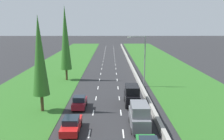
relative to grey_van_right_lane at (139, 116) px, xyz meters
name	(u,v)px	position (x,y,z in m)	size (l,w,h in m)	color
ground_plane	(109,67)	(-3.51, 37.71, -1.40)	(300.00, 300.00, 0.00)	#28282B
grass_verge_left	(60,67)	(-16.16, 37.71, -1.38)	(14.00, 140.00, 0.04)	#2D6623
grass_verge_right	(164,67)	(10.84, 37.71, -1.38)	(14.00, 140.00, 0.04)	#2D6623
median_barrier	(131,65)	(2.19, 37.71, -0.97)	(0.44, 120.00, 0.85)	#9E9B93
lane_markings	(109,67)	(-3.51, 37.71, -1.39)	(3.64, 116.00, 0.01)	white
grey_van_right_lane	(139,116)	(0.00, 0.00, 0.00)	(1.96, 4.90, 2.82)	slate
black_van_right_lane	(132,95)	(-0.15, 7.66, 0.00)	(1.96, 4.90, 2.82)	black
red_sedan_left_lane	(71,125)	(-7.14, -0.85, -0.59)	(1.82, 4.50, 1.64)	red
maroon_hatchback_left_lane	(80,102)	(-7.18, 6.34, -0.56)	(1.74, 3.90, 1.72)	maroon
poplar_tree_second	(39,56)	(-11.84, 5.31, 5.77)	(2.11, 2.11, 12.23)	#4C3823
poplar_tree_third	(65,38)	(-11.77, 22.74, 6.92)	(2.16, 2.16, 14.53)	#4C3823
street_light_mast	(143,57)	(2.57, 17.58, 3.83)	(3.20, 0.28, 9.00)	gray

